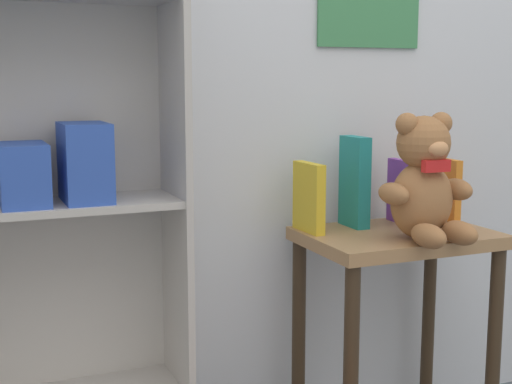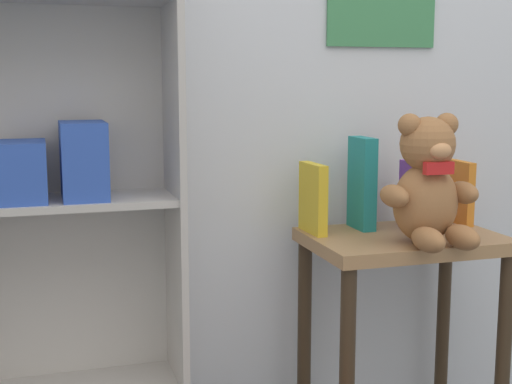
# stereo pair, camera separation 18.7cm
# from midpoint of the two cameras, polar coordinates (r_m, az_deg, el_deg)

# --- Properties ---
(wall_back) EXTENTS (4.80, 0.07, 2.50)m
(wall_back) POSITION_cam_midpoint_polar(r_m,az_deg,el_deg) (2.16, 8.83, 13.62)
(wall_back) COLOR silver
(wall_back) RESTS_ON ground_plane
(bookshelf_side) EXTENTS (0.61, 0.25, 1.54)m
(bookshelf_side) POSITION_cam_midpoint_polar(r_m,az_deg,el_deg) (1.82, -13.10, 1.83)
(bookshelf_side) COLOR #BCB7B2
(bookshelf_side) RESTS_ON ground_plane
(display_table) EXTENTS (0.52, 0.36, 0.65)m
(display_table) POSITION_cam_midpoint_polar(r_m,az_deg,el_deg) (2.05, 14.21, -7.07)
(display_table) COLOR #9E754C
(display_table) RESTS_ON ground_plane
(teddy_bear) EXTENTS (0.26, 0.24, 0.34)m
(teddy_bear) POSITION_cam_midpoint_polar(r_m,az_deg,el_deg) (1.90, 16.39, 0.53)
(teddy_bear) COLOR #99663D
(teddy_bear) RESTS_ON display_table
(book_standing_yellow) EXTENTS (0.03, 0.14, 0.19)m
(book_standing_yellow) POSITION_cam_midpoint_polar(r_m,az_deg,el_deg) (1.98, 7.28, -0.52)
(book_standing_yellow) COLOR gold
(book_standing_yellow) RESTS_ON display_table
(book_standing_teal) EXTENTS (0.04, 0.12, 0.26)m
(book_standing_teal) POSITION_cam_midpoint_polar(r_m,az_deg,el_deg) (2.05, 11.07, 0.68)
(book_standing_teal) COLOR teal
(book_standing_teal) RESTS_ON display_table
(book_standing_purple) EXTENTS (0.03, 0.14, 0.19)m
(book_standing_purple) POSITION_cam_midpoint_polar(r_m,az_deg,el_deg) (2.12, 14.92, -0.20)
(book_standing_purple) COLOR purple
(book_standing_purple) RESTS_ON display_table
(book_standing_orange) EXTENTS (0.03, 0.14, 0.19)m
(book_standing_orange) POSITION_cam_midpoint_polar(r_m,az_deg,el_deg) (2.21, 18.28, -0.03)
(book_standing_orange) COLOR orange
(book_standing_orange) RESTS_ON display_table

